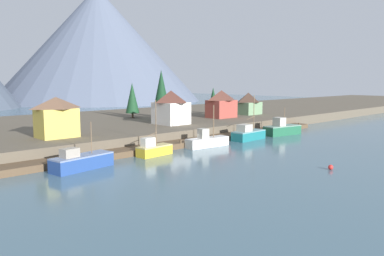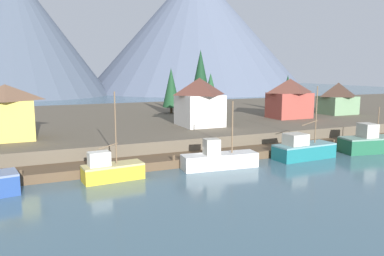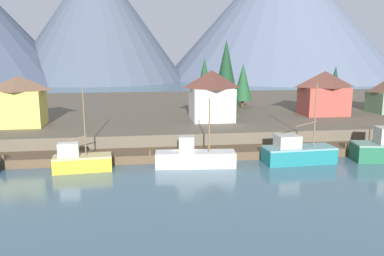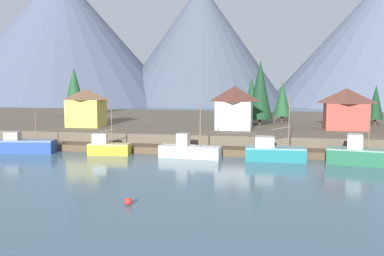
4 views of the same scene
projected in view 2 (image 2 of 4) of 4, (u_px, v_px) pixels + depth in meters
name	position (u px, v px, depth m)	size (l,w,h in m)	color
ground_plane	(154.00, 141.00, 62.84)	(400.00, 400.00, 1.00)	#476675
dock	(199.00, 158.00, 46.37)	(80.00, 4.00, 1.60)	brown
shoreline_bank	(135.00, 121.00, 73.44)	(400.00, 56.00, 2.50)	brown
mountain_central_peak	(13.00, 31.00, 163.91)	(80.75, 80.75, 56.39)	#475160
mountain_east_peak	(196.00, 30.00, 205.57)	(118.93, 118.93, 65.73)	slate
fishing_boat_yellow	(111.00, 170.00, 38.52)	(6.30, 2.83, 9.08)	gold
fishing_boat_white	(219.00, 159.00, 43.33)	(9.04, 3.10, 7.71)	silver
fishing_boat_teal	(303.00, 149.00, 47.87)	(8.30, 3.37, 9.20)	#196B70
fishing_boat_green	(372.00, 143.00, 51.80)	(9.50, 4.64, 6.22)	#1E5B3D
house_white	(199.00, 101.00, 59.04)	(6.36, 7.09, 7.53)	silver
house_yellow	(7.00, 112.00, 46.75)	(6.61, 4.97, 6.98)	gold
house_red	(289.00, 98.00, 68.64)	(7.45, 5.37, 7.17)	#9E4238
house_green	(338.00, 98.00, 74.85)	(6.72, 5.57, 6.24)	#6B8E66
conifer_near_left	(171.00, 88.00, 75.82)	(3.53, 3.53, 9.15)	#4C3823
conifer_mid_left	(287.00, 91.00, 79.68)	(2.93, 2.93, 7.71)	#4C3823
conifer_mid_right	(211.00, 90.00, 73.98)	(3.51, 3.51, 8.15)	#4C3823
conifer_back_left	(201.00, 81.00, 67.95)	(4.67, 4.67, 12.33)	#4C3823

